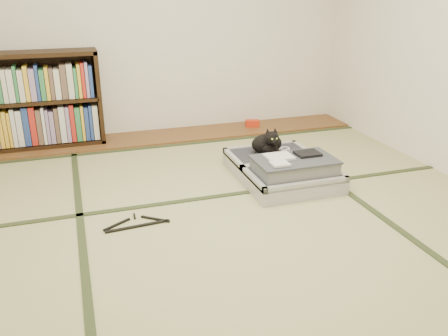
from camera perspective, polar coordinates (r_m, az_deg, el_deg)
name	(u,v)px	position (r m, az deg, el deg)	size (l,w,h in m)	color
floor	(233,220)	(3.28, 1.08, -6.30)	(4.50, 4.50, 0.00)	tan
wood_strip	(171,136)	(5.07, -6.36, 3.88)	(4.00, 0.50, 0.02)	brown
red_item	(252,123)	(5.34, 3.44, 5.39)	(0.15, 0.09, 0.07)	red
tatami_borders	(212,192)	(3.70, -1.43, -2.86)	(4.00, 4.50, 0.01)	#2D381E
bookcase	(25,103)	(4.95, -22.78, 7.21)	(1.41, 0.32, 0.92)	black
suitcase	(283,169)	(3.91, 7.16, -0.14)	(0.71, 0.95, 0.28)	#B6B7BB
cat	(268,143)	(4.11, 5.31, 2.98)	(0.32, 0.32, 0.25)	black
cable_coil	(285,149)	(4.24, 7.31, 2.27)	(0.10, 0.10, 0.02)	white
hanger	(137,224)	(3.27, -10.43, -6.61)	(0.45, 0.22, 0.01)	black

